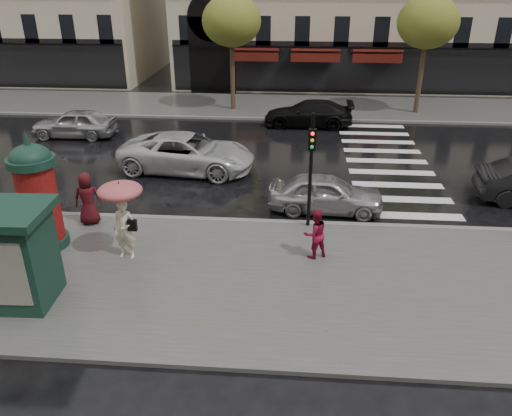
# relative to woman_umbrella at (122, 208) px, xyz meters

# --- Properties ---
(ground) EXTENTS (160.00, 160.00, 0.00)m
(ground) POSITION_rel_woman_umbrella_xyz_m (3.04, -0.35, -1.72)
(ground) COLOR black
(ground) RESTS_ON ground
(near_sidewalk) EXTENTS (90.00, 7.00, 0.12)m
(near_sidewalk) POSITION_rel_woman_umbrella_xyz_m (3.04, -0.85, -1.66)
(near_sidewalk) COLOR #474744
(near_sidewalk) RESTS_ON ground
(far_sidewalk) EXTENTS (90.00, 6.00, 0.12)m
(far_sidewalk) POSITION_rel_woman_umbrella_xyz_m (3.04, 18.65, -1.66)
(far_sidewalk) COLOR #474744
(far_sidewalk) RESTS_ON ground
(near_kerb) EXTENTS (90.00, 0.25, 0.14)m
(near_kerb) POSITION_rel_woman_umbrella_xyz_m (3.04, 2.65, -1.65)
(near_kerb) COLOR slate
(near_kerb) RESTS_ON ground
(far_kerb) EXTENTS (90.00, 0.25, 0.14)m
(far_kerb) POSITION_rel_woman_umbrella_xyz_m (3.04, 15.65, -1.65)
(far_kerb) COLOR slate
(far_kerb) RESTS_ON ground
(zebra_crossing) EXTENTS (3.60, 11.75, 0.01)m
(zebra_crossing) POSITION_rel_woman_umbrella_xyz_m (9.04, 9.25, -1.72)
(zebra_crossing) COLOR silver
(zebra_crossing) RESTS_ON ground
(tree_far_left) EXTENTS (3.40, 3.40, 6.64)m
(tree_far_left) POSITION_rel_woman_umbrella_xyz_m (1.04, 17.65, 3.45)
(tree_far_left) COLOR #38281C
(tree_far_left) RESTS_ON ground
(tree_far_right) EXTENTS (3.40, 3.40, 6.64)m
(tree_far_right) POSITION_rel_woman_umbrella_xyz_m (12.04, 17.65, 3.45)
(tree_far_right) COLOR #38281C
(tree_far_right) RESTS_ON ground
(woman_umbrella) EXTENTS (1.27, 1.27, 2.43)m
(woman_umbrella) POSITION_rel_woman_umbrella_xyz_m (0.00, 0.00, 0.00)
(woman_umbrella) COLOR beige
(woman_umbrella) RESTS_ON near_sidewalk
(woman_red) EXTENTS (0.93, 0.85, 1.53)m
(woman_red) POSITION_rel_woman_umbrella_xyz_m (5.52, 0.44, -0.84)
(woman_red) COLOR maroon
(woman_red) RESTS_ON near_sidewalk
(man_burgundy) EXTENTS (0.99, 0.77, 1.79)m
(man_burgundy) POSITION_rel_woman_umbrella_xyz_m (-1.92, 2.05, -0.71)
(man_burgundy) COLOR #410D13
(man_burgundy) RESTS_ON near_sidewalk
(morris_column) EXTENTS (1.37, 1.37, 3.67)m
(morris_column) POSITION_rel_woman_umbrella_xyz_m (-2.70, 0.49, 0.16)
(morris_column) COLOR #123025
(morris_column) RESTS_ON near_sidewalk
(traffic_light) EXTENTS (0.24, 0.36, 3.81)m
(traffic_light) POSITION_rel_woman_umbrella_xyz_m (5.38, 2.37, 0.71)
(traffic_light) COLOR black
(traffic_light) RESTS_ON near_sidewalk
(newsstand) EXTENTS (2.24, 1.91, 2.61)m
(newsstand) POSITION_rel_woman_umbrella_xyz_m (-2.10, -2.33, -0.26)
(newsstand) COLOR #123025
(newsstand) RESTS_ON near_sidewalk
(car_silver) EXTENTS (4.13, 1.85, 1.38)m
(car_silver) POSITION_rel_woman_umbrella_xyz_m (6.01, 3.85, -1.03)
(car_silver) COLOR #ADACB1
(car_silver) RESTS_ON ground
(car_white) EXTENTS (5.98, 3.26, 1.59)m
(car_white) POSITION_rel_woman_umbrella_xyz_m (0.31, 7.40, -0.93)
(car_white) COLOR silver
(car_white) RESTS_ON ground
(car_black) EXTENTS (4.85, 2.07, 1.40)m
(car_black) POSITION_rel_woman_umbrella_xyz_m (5.57, 14.65, -1.03)
(car_black) COLOR black
(car_black) RESTS_ON ground
(car_far_silver) EXTENTS (4.26, 1.76, 1.44)m
(car_far_silver) POSITION_rel_woman_umbrella_xyz_m (-6.44, 11.65, -1.00)
(car_far_silver) COLOR #ADACB1
(car_far_silver) RESTS_ON ground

